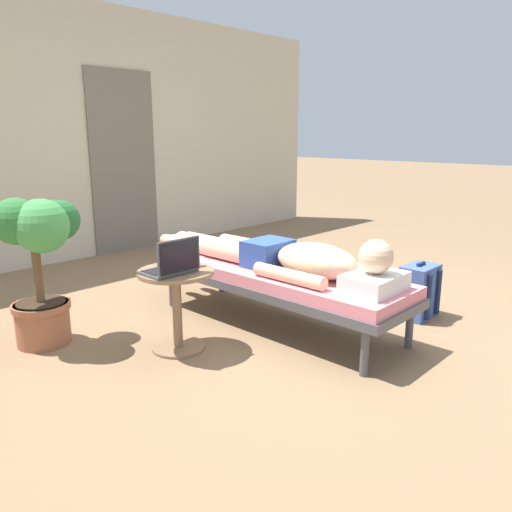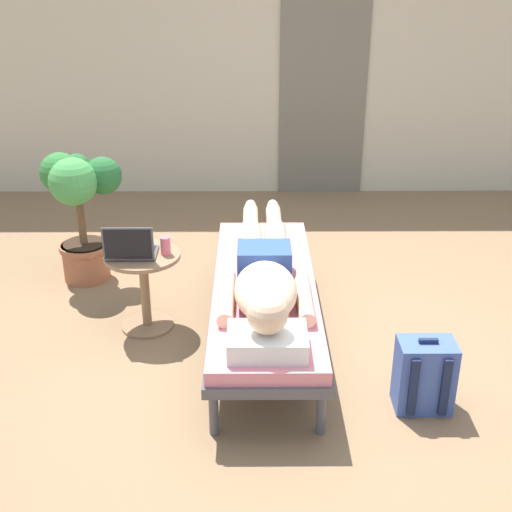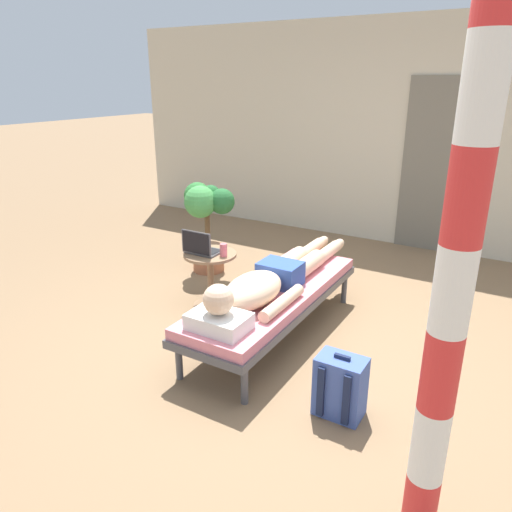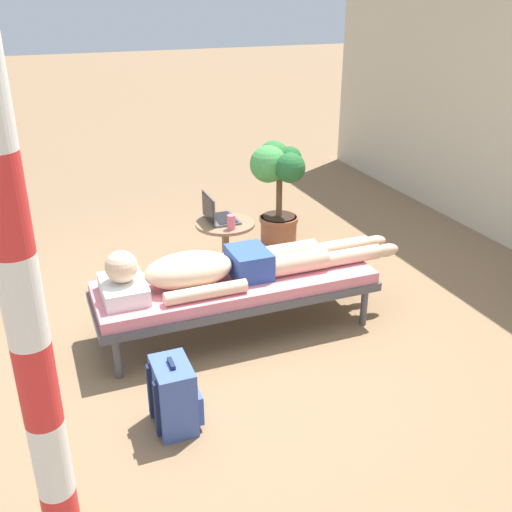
{
  "view_description": "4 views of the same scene",
  "coord_description": "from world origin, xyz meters",
  "px_view_note": "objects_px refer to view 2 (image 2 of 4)",
  "views": [
    {
      "loc": [
        -2.83,
        -2.1,
        1.36
      ],
      "look_at": [
        -0.23,
        0.35,
        0.49
      ],
      "focal_mm": 35.71,
      "sensor_mm": 36.0,
      "label": 1
    },
    {
      "loc": [
        -0.26,
        -3.44,
        2.26
      ],
      "look_at": [
        -0.24,
        0.13,
        0.61
      ],
      "focal_mm": 46.77,
      "sensor_mm": 36.0,
      "label": 2
    },
    {
      "loc": [
        1.51,
        -2.96,
        2.01
      ],
      "look_at": [
        -0.35,
        0.17,
        0.67
      ],
      "focal_mm": 34.02,
      "sensor_mm": 36.0,
      "label": 3
    },
    {
      "loc": [
        3.33,
        -1.06,
        2.28
      ],
      "look_at": [
        0.02,
        0.25,
        0.66
      ],
      "focal_mm": 42.05,
      "sensor_mm": 36.0,
      "label": 4
    }
  ],
  "objects_px": {
    "potted_plant": "(79,202)",
    "side_table": "(144,278)",
    "lounge_chair": "(264,293)",
    "drink_glass": "(166,246)",
    "person_reclining": "(265,274)",
    "backpack": "(424,375)",
    "laptop": "(131,249)"
  },
  "relations": [
    {
      "from": "person_reclining",
      "to": "drink_glass",
      "type": "bearing_deg",
      "value": 155.8
    },
    {
      "from": "lounge_chair",
      "to": "laptop",
      "type": "xyz_separation_m",
      "value": [
        -0.82,
        0.13,
        0.24
      ]
    },
    {
      "from": "lounge_chair",
      "to": "side_table",
      "type": "bearing_deg",
      "value": 166.33
    },
    {
      "from": "drink_glass",
      "to": "backpack",
      "type": "height_order",
      "value": "drink_glass"
    },
    {
      "from": "person_reclining",
      "to": "side_table",
      "type": "bearing_deg",
      "value": 160.12
    },
    {
      "from": "potted_plant",
      "to": "person_reclining",
      "type": "bearing_deg",
      "value": -36.5
    },
    {
      "from": "person_reclining",
      "to": "side_table",
      "type": "height_order",
      "value": "person_reclining"
    },
    {
      "from": "person_reclining",
      "to": "backpack",
      "type": "height_order",
      "value": "person_reclining"
    },
    {
      "from": "person_reclining",
      "to": "laptop",
      "type": "xyz_separation_m",
      "value": [
        -0.82,
        0.23,
        0.07
      ]
    },
    {
      "from": "side_table",
      "to": "drink_glass",
      "type": "bearing_deg",
      "value": -0.1
    },
    {
      "from": "lounge_chair",
      "to": "drink_glass",
      "type": "bearing_deg",
      "value": 163.19
    },
    {
      "from": "lounge_chair",
      "to": "side_table",
      "type": "height_order",
      "value": "side_table"
    },
    {
      "from": "lounge_chair",
      "to": "person_reclining",
      "type": "xyz_separation_m",
      "value": [
        0.0,
        -0.09,
        0.17
      ]
    },
    {
      "from": "lounge_chair",
      "to": "person_reclining",
      "type": "height_order",
      "value": "person_reclining"
    },
    {
      "from": "side_table",
      "to": "potted_plant",
      "type": "xyz_separation_m",
      "value": [
        -0.55,
        0.69,
        0.26
      ]
    },
    {
      "from": "person_reclining",
      "to": "lounge_chair",
      "type": "bearing_deg",
      "value": 90.0
    },
    {
      "from": "laptop",
      "to": "potted_plant",
      "type": "height_order",
      "value": "potted_plant"
    },
    {
      "from": "side_table",
      "to": "backpack",
      "type": "height_order",
      "value": "side_table"
    },
    {
      "from": "lounge_chair",
      "to": "backpack",
      "type": "relative_size",
      "value": 4.65
    },
    {
      "from": "laptop",
      "to": "backpack",
      "type": "height_order",
      "value": "laptop"
    },
    {
      "from": "laptop",
      "to": "drink_glass",
      "type": "bearing_deg",
      "value": 13.66
    },
    {
      "from": "backpack",
      "to": "potted_plant",
      "type": "relative_size",
      "value": 0.43
    },
    {
      "from": "person_reclining",
      "to": "backpack",
      "type": "bearing_deg",
      "value": -34.35
    },
    {
      "from": "laptop",
      "to": "potted_plant",
      "type": "xyz_separation_m",
      "value": [
        -0.49,
        0.74,
        0.04
      ]
    },
    {
      "from": "drink_glass",
      "to": "backpack",
      "type": "relative_size",
      "value": 0.27
    },
    {
      "from": "lounge_chair",
      "to": "drink_glass",
      "type": "height_order",
      "value": "drink_glass"
    },
    {
      "from": "side_table",
      "to": "backpack",
      "type": "distance_m",
      "value": 1.82
    },
    {
      "from": "potted_plant",
      "to": "side_table",
      "type": "bearing_deg",
      "value": -51.79
    },
    {
      "from": "person_reclining",
      "to": "potted_plant",
      "type": "height_order",
      "value": "potted_plant"
    },
    {
      "from": "person_reclining",
      "to": "side_table",
      "type": "xyz_separation_m",
      "value": [
        -0.76,
        0.28,
        -0.16
      ]
    },
    {
      "from": "laptop",
      "to": "person_reclining",
      "type": "bearing_deg",
      "value": -15.27
    },
    {
      "from": "lounge_chair",
      "to": "side_table",
      "type": "xyz_separation_m",
      "value": [
        -0.76,
        0.19,
        0.01
      ]
    }
  ]
}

